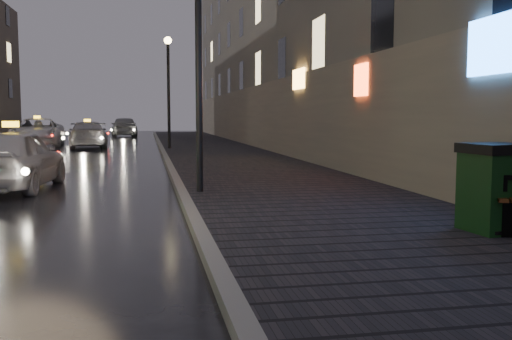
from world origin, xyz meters
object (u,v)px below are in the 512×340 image
Objects in this scene: lamp_near at (198,27)px; taxi_mid at (88,135)px; taxi_far at (38,132)px; lamp_far at (168,78)px; taxi_near at (12,159)px; car_far at (124,127)px; trash_bin at (495,187)px.

lamp_near is 20.43m from taxi_mid.
lamp_near is at bearing -76.71° from taxi_far.
lamp_near is 1.00× the size of lamp_far.
taxi_near is (-4.12, -13.77, -2.77)m from lamp_far.
taxi_far is at bearing -76.91° from taxi_near.
car_far is (1.30, 15.97, 0.12)m from taxi_mid.
lamp_far reaches higher than taxi_near.
lamp_far reaches higher than taxi_mid.
taxi_mid is 3.66m from taxi_far.
taxi_mid is (-7.69, 24.63, -0.06)m from trash_bin.
car_far reaches higher than taxi_far.
car_far is at bearing 68.46° from taxi_far.
trash_bin is at bearing -53.70° from lamp_near.
lamp_far reaches higher than car_far.
lamp_near reaches higher than car_far.
lamp_far is 1.10× the size of car_far.
taxi_near is 17.58m from taxi_mid.
taxi_far is (-7.07, 6.03, -2.70)m from lamp_far.
taxi_near is at bearing 131.52° from trash_bin.
taxi_near is at bearing 151.55° from lamp_near.
lamp_near is 1.10× the size of taxi_mid.
taxi_near is 33.57m from car_far.
car_far is (-2.85, 19.78, -2.67)m from lamp_far.
taxi_mid is at bearing -41.67° from taxi_far.
car_far is (4.22, 13.76, 0.03)m from taxi_far.
taxi_mid is at bearing 80.02° from car_far.
lamp_near is 4.45× the size of trash_bin.
taxi_near reaches higher than trash_bin.
taxi_near is 0.75× the size of taxi_far.
taxi_mid is (-0.03, 17.58, -0.03)m from taxi_near.
taxi_far is (-7.07, 22.03, -2.70)m from lamp_near.
trash_bin is (3.54, -20.81, -2.74)m from lamp_far.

